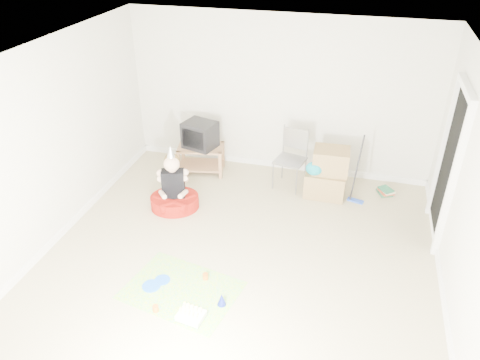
% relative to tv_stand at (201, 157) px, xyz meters
% --- Properties ---
extents(ground, '(5.00, 5.00, 0.00)m').
position_rel_tv_stand_xyz_m(ground, '(1.21, -1.99, -0.28)').
color(ground, tan).
rests_on(ground, ground).
extents(doorway_recess, '(0.02, 0.90, 2.05)m').
position_rel_tv_stand_xyz_m(doorway_recess, '(3.69, -0.79, 0.75)').
color(doorway_recess, black).
rests_on(doorway_recess, ground).
extents(tv_stand, '(0.83, 0.61, 0.47)m').
position_rel_tv_stand_xyz_m(tv_stand, '(0.00, 0.00, 0.00)').
color(tv_stand, '#966844').
rests_on(tv_stand, ground).
extents(crt_tv, '(0.60, 0.54, 0.43)m').
position_rel_tv_stand_xyz_m(crt_tv, '(0.00, -0.00, 0.41)').
color(crt_tv, black).
rests_on(crt_tv, tv_stand).
extents(folding_chair, '(0.52, 0.51, 0.98)m').
position_rel_tv_stand_xyz_m(folding_chair, '(1.53, -0.10, 0.19)').
color(folding_chair, gray).
rests_on(folding_chair, ground).
extents(cardboard_boxes, '(0.64, 0.49, 0.78)m').
position_rel_tv_stand_xyz_m(cardboard_boxes, '(2.13, -0.19, 0.10)').
color(cardboard_boxes, olive).
rests_on(cardboard_boxes, ground).
extents(floor_mop, '(0.26, 0.33, 1.00)m').
position_rel_tv_stand_xyz_m(floor_mop, '(2.61, -0.28, -0.02)').
color(floor_mop, blue).
rests_on(floor_mop, ground).
extents(book_pile, '(0.27, 0.30, 0.11)m').
position_rel_tv_stand_xyz_m(book_pile, '(3.06, 0.08, -0.23)').
color(book_pile, '#216543').
rests_on(book_pile, ground).
extents(seated_woman, '(0.91, 0.91, 1.04)m').
position_rel_tv_stand_xyz_m(seated_woman, '(-0.02, -1.16, -0.05)').
color(seated_woman, '#A3180F').
rests_on(seated_woman, ground).
extents(party_mat, '(1.46, 1.18, 0.01)m').
position_rel_tv_stand_xyz_m(party_mat, '(0.72, -2.80, -0.28)').
color(party_mat, '#E12F75').
rests_on(party_mat, ground).
extents(birthday_cake, '(0.32, 0.27, 0.14)m').
position_rel_tv_stand_xyz_m(birthday_cake, '(0.98, -3.19, -0.24)').
color(birthday_cake, white).
rests_on(birthday_cake, party_mat).
extents(blue_plate_near, '(0.22, 0.22, 0.01)m').
position_rel_tv_stand_xyz_m(blue_plate_near, '(0.43, -2.71, -0.27)').
color(blue_plate_near, blue).
rests_on(blue_plate_near, party_mat).
extents(blue_plate_far, '(0.24, 0.24, 0.01)m').
position_rel_tv_stand_xyz_m(blue_plate_far, '(0.34, -2.84, -0.27)').
color(blue_plate_far, blue).
rests_on(blue_plate_far, party_mat).
extents(orange_cup_near, '(0.08, 0.08, 0.08)m').
position_rel_tv_stand_xyz_m(orange_cup_near, '(0.93, -2.54, -0.24)').
color(orange_cup_near, orange).
rests_on(orange_cup_near, party_mat).
extents(orange_cup_far, '(0.07, 0.07, 0.08)m').
position_rel_tv_stand_xyz_m(orange_cup_far, '(0.56, -3.19, -0.24)').
color(orange_cup_far, orange).
rests_on(orange_cup_far, party_mat).
extents(blue_party_hat, '(0.14, 0.14, 0.15)m').
position_rel_tv_stand_xyz_m(blue_party_hat, '(1.25, -2.90, -0.20)').
color(blue_party_hat, '#1925AF').
rests_on(blue_party_hat, party_mat).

